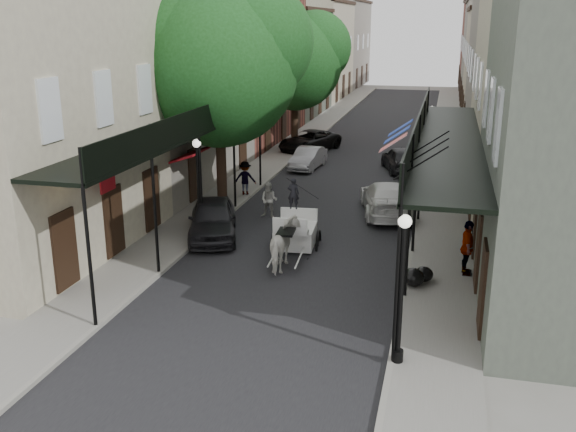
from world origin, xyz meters
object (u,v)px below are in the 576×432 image
Objects in this scene: pedestrian_sidewalk_left at (245,178)px; car_right_near at (387,198)px; lamppost_left at (198,186)px; car_left_mid at (308,158)px; carriage at (297,216)px; lamppost_right_near at (401,287)px; pedestrian_sidewalk_right at (467,248)px; horse at (285,245)px; car_left_near at (213,219)px; car_left_far at (310,141)px; car_right_far at (402,159)px; lamppost_right_far at (430,140)px; tree_near at (229,59)px; pedestrian_walking at (269,200)px; tree_far at (301,58)px.

car_right_near is (6.80, -1.36, -0.20)m from pedestrian_sidewalk_left.
car_left_mid is (1.50, 12.83, -1.45)m from lamppost_left.
car_right_near is at bearing 53.56° from carriage.
pedestrian_sidewalk_right is (1.69, 6.17, -1.02)m from lamppost_right_near.
horse is at bearing -90.00° from carriage.
carriage is at bearing 2.51° from lamppost_left.
lamppost_right_near reaches higher than car_left_mid.
car_left_far is (0.00, 17.93, -0.09)m from car_left_near.
car_right_near is 1.18× the size of car_right_far.
lamppost_right_far is 1.34× the size of carriage.
lamppost_right_far is 13.97m from pedestrian_sidewalk_right.
tree_near reaches higher than car_right_near.
carriage is at bearing -90.00° from horse.
lamppost_left is 1.00× the size of lamppost_right_far.
car_left_far is (-9.39, 19.83, -0.38)m from pedestrian_sidewalk_right.
carriage is (3.81, 0.17, -0.97)m from lamppost_left.
lamppost_left reaches higher than pedestrian_sidewalk_left.
pedestrian_walking is at bearing -60.10° from car_left_far.
pedestrian_sidewalk_right reaches higher than car_left_mid.
horse is at bearing 58.19° from car_right_near.
tree_far reaches higher than carriage.
pedestrian_walking is 0.36× the size of car_right_far.
horse is at bearing 126.88° from lamppost_right_near.
tree_near is at bearing -62.42° from horse.
lamppost_right_far reaches higher than car_right_near.
lamppost_right_far is 2.34× the size of pedestrian_sidewalk_left.
tree_far is at bearing 100.45° from pedestrian_walking.
tree_far is 5.67× the size of pedestrian_walking.
car_left_far reaches higher than car_left_mid.
lamppost_right_near reaches higher than carriage.
carriage is 6.40m from pedestrian_sidewalk_right.
car_right_far is at bearing 8.81° from pedestrian_sidewalk_right.
lamppost_left reaches higher than car_left_near.
carriage is (3.91, -4.01, -5.41)m from tree_near.
pedestrian_sidewalk_left is 11.89m from car_left_far.
car_right_far is (0.00, 8.56, -0.00)m from car_right_near.
pedestrian_sidewalk_left is 0.36× the size of car_left_near.
pedestrian_sidewalk_left is at bearing -97.97° from car_left_mid.
car_left_near is at bearing 88.57° from pedestrian_sidewalk_left.
lamppost_right_far is at bearing 38.59° from car_left_near.
lamppost_right_near reaches higher than pedestrian_walking.
pedestrian_sidewalk_left is at bearing -89.79° from tree_far.
lamppost_left is 8.33m from car_right_near.
lamppost_right_near reaches higher than horse.
tree_near is at bearing 37.31° from car_right_far.
tree_far reaches higher than car_right_far.
lamppost_right_far is 12.66m from carriage.
car_left_near is at bearing 48.85° from car_right_far.
lamppost_right_near is at bearing -57.82° from pedestrian_walking.
car_left_mid is at bearing 66.96° from car_left_near.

